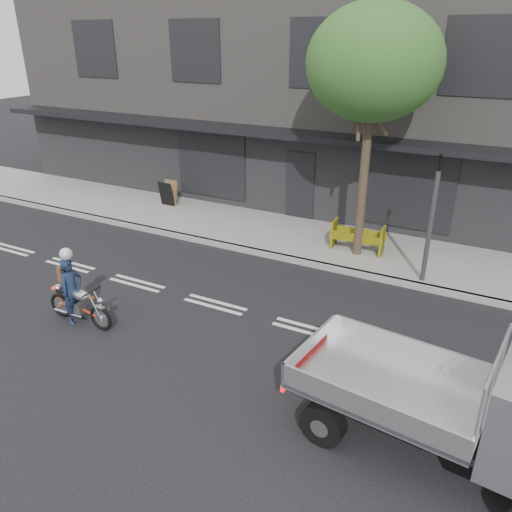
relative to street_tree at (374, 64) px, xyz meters
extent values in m
plane|color=black|center=(-2.20, -4.20, -5.28)|extent=(80.00, 80.00, 0.00)
cube|color=gray|center=(-2.20, 0.50, -5.20)|extent=(32.00, 3.20, 0.15)
cube|color=gray|center=(-2.20, -1.10, -5.20)|extent=(32.00, 0.20, 0.15)
cube|color=slate|center=(-2.20, 7.10, -1.28)|extent=(26.00, 10.00, 8.00)
cylinder|color=#382B21|center=(0.00, 0.00, -3.28)|extent=(0.24, 0.24, 4.00)
ellipsoid|color=#2A5620|center=(0.00, 0.00, 0.02)|extent=(3.40, 3.40, 2.89)
cylinder|color=#2D2D30|center=(2.00, -0.85, -3.78)|extent=(0.12, 0.12, 3.00)
imported|color=black|center=(2.00, -0.85, -2.03)|extent=(0.08, 0.10, 0.50)
torus|color=black|center=(-5.05, -6.28, -5.00)|extent=(0.59, 0.09, 0.59)
torus|color=black|center=(-3.83, -6.28, -5.00)|extent=(0.59, 0.09, 0.59)
cube|color=#2D2D30|center=(-4.49, -6.28, -4.90)|extent=(0.30, 0.21, 0.24)
ellipsoid|color=silver|center=(-4.35, -6.28, -4.54)|extent=(0.48, 0.28, 0.24)
cube|color=black|center=(-4.77, -6.28, -4.56)|extent=(0.47, 0.21, 0.08)
cylinder|color=black|center=(-3.99, -6.28, -4.37)|extent=(0.04, 0.53, 0.03)
imported|color=#15203B|center=(-4.59, -6.28, -4.51)|extent=(0.37, 0.56, 1.54)
cylinder|color=black|center=(1.64, -7.15, -4.92)|extent=(0.75, 0.35, 0.72)
cylinder|color=black|center=(1.83, -5.54, -4.92)|extent=(0.75, 0.35, 0.72)
cube|color=#2D2D30|center=(3.25, -6.53, -4.75)|extent=(4.47, 1.47, 0.13)
cube|color=silver|center=(2.45, -6.43, -4.40)|extent=(3.06, 2.19, 0.10)
camera|label=1|loc=(3.51, -13.01, 0.72)|focal=35.00mm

